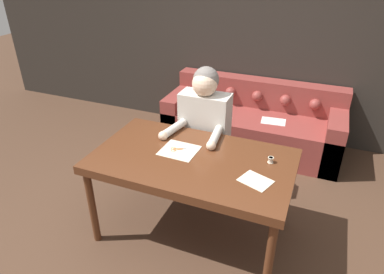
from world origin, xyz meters
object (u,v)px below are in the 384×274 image
(dining_table, at_px, (192,165))
(thread_spool, at_px, (271,160))
(person, at_px, (204,132))
(scissors, at_px, (180,149))
(couch, at_px, (253,124))

(dining_table, xyz_separation_m, thread_spool, (0.57, 0.16, 0.09))
(person, relative_size, scissors, 5.75)
(dining_table, relative_size, scissors, 6.87)
(thread_spool, bearing_deg, scissors, -173.34)
(couch, relative_size, scissors, 9.23)
(couch, distance_m, scissors, 1.71)
(person, relative_size, thread_spool, 28.88)
(couch, distance_m, person, 1.20)
(couch, height_order, person, person)
(couch, relative_size, thread_spool, 46.34)
(scissors, relative_size, thread_spool, 5.02)
(scissors, distance_m, thread_spool, 0.72)
(thread_spool, bearing_deg, couch, 106.68)
(scissors, bearing_deg, dining_table, -28.22)
(couch, relative_size, person, 1.60)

